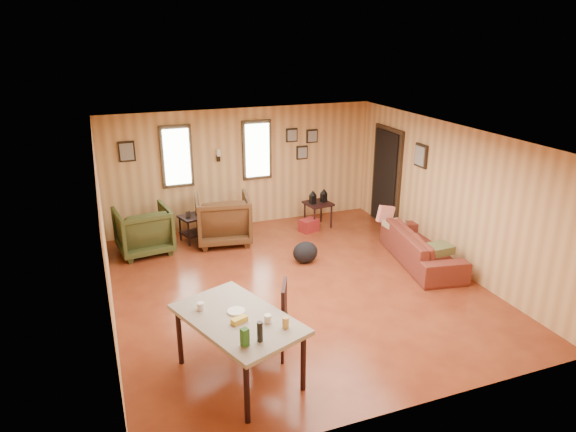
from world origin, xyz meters
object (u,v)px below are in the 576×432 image
at_px(recliner_brown, 223,217).
at_px(dining_table, 239,323).
at_px(recliner_green, 143,228).
at_px(sofa, 422,242).
at_px(end_table, 194,224).
at_px(side_table, 318,201).

bearing_deg(recliner_brown, dining_table, 87.57).
bearing_deg(dining_table, recliner_green, 78.47).
height_order(sofa, recliner_brown, recliner_brown).
xyz_separation_m(end_table, dining_table, (-0.29, -4.29, 0.37)).
bearing_deg(side_table, dining_table, -124.14).
relative_size(sofa, recliner_green, 2.13).
height_order(recliner_green, end_table, recliner_green).
xyz_separation_m(sofa, end_table, (-3.50, 2.38, -0.04)).
bearing_deg(side_table, recliner_green, -178.56).
xyz_separation_m(end_table, side_table, (2.53, -0.13, 0.19)).
bearing_deg(dining_table, side_table, 35.21).
relative_size(recliner_green, end_table, 1.51).
height_order(sofa, end_table, sofa).
distance_m(recliner_brown, side_table, 2.01).
height_order(sofa, recliner_green, recliner_green).
height_order(recliner_brown, dining_table, recliner_brown).
relative_size(recliner_brown, recliner_green, 1.09).
xyz_separation_m(sofa, recliner_brown, (-2.98, 2.14, 0.12)).
bearing_deg(recliner_green, dining_table, 91.53).
bearing_deg(sofa, recliner_green, 74.39).
bearing_deg(recliner_green, sofa, 146.53).
xyz_separation_m(sofa, side_table, (-0.97, 2.24, 0.15)).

